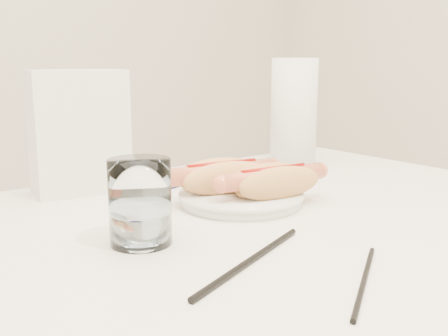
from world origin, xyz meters
TOP-DOWN VIEW (x-y plane):
  - table at (0.00, 0.00)m, footprint 1.20×0.80m
  - plate at (0.07, 0.07)m, footprint 0.23×0.23m
  - hotdog_left at (0.06, 0.11)m, footprint 0.20×0.10m
  - hotdog_right at (0.10, 0.03)m, footprint 0.19×0.09m
  - water_glass at (-0.15, 0.01)m, footprint 0.08×0.08m
  - chopstick_near at (-0.08, -0.13)m, footprint 0.23×0.10m
  - chopstick_far at (-0.02, -0.24)m, footprint 0.16×0.11m
  - napkin_box at (-0.10, 0.31)m, footprint 0.17×0.11m
  - navy_napkin at (0.06, 0.31)m, footprint 0.17×0.17m
  - paper_towel_roll at (0.40, 0.29)m, footprint 0.12×0.12m

SIDE VIEW (x-z plane):
  - table at x=0.00m, z-range 0.32..1.07m
  - chopstick_far at x=-0.02m, z-range 0.75..0.76m
  - navy_napkin at x=0.06m, z-range 0.75..0.76m
  - chopstick_near at x=-0.08m, z-range 0.75..0.76m
  - plate at x=0.07m, z-range 0.75..0.77m
  - hotdog_right at x=0.10m, z-range 0.76..0.82m
  - hotdog_left at x=0.06m, z-range 0.76..0.82m
  - water_glass at x=-0.15m, z-range 0.75..0.86m
  - napkin_box at x=-0.10m, z-range 0.75..0.96m
  - paper_towel_roll at x=0.40m, z-range 0.75..0.99m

